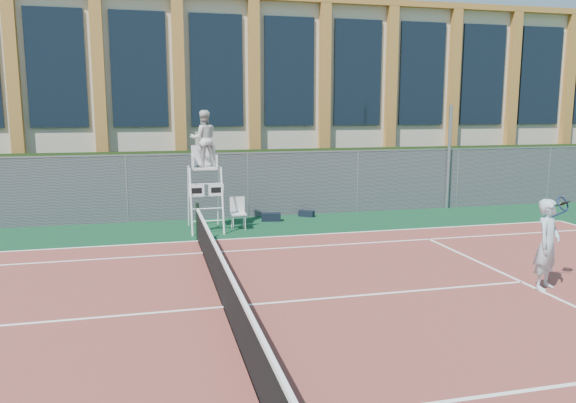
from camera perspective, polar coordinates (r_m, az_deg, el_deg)
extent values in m
plane|color=#233814|center=(10.76, -6.51, -10.75)|extent=(120.00, 120.00, 0.00)
cube|color=#0E3E24|center=(11.70, -7.16, -9.07)|extent=(36.00, 20.00, 0.01)
cube|color=brown|center=(10.76, -6.51, -10.65)|extent=(23.77, 10.97, 0.02)
cylinder|color=black|center=(15.99, -9.16, -2.07)|extent=(0.10, 0.10, 1.10)
cube|color=black|center=(10.61, -6.56, -8.42)|extent=(0.03, 11.00, 0.86)
cube|color=white|center=(10.48, -6.60, -6.05)|extent=(0.06, 11.20, 0.07)
cube|color=black|center=(20.24, -10.26, 1.87)|extent=(40.00, 1.40, 2.20)
cube|color=beige|center=(28.06, -11.53, 9.82)|extent=(44.00, 10.00, 8.00)
cube|color=#AD7432|center=(28.40, -11.81, 18.12)|extent=(45.00, 10.60, 0.25)
cylinder|color=#9EA0A5|center=(21.69, 16.02, 4.33)|extent=(0.12, 0.12, 3.84)
cylinder|color=white|center=(16.78, -9.81, -0.11)|extent=(0.06, 0.56, 2.02)
cylinder|color=white|center=(16.87, -6.66, 0.02)|extent=(0.06, 0.56, 2.02)
cylinder|color=white|center=(17.80, -10.06, 0.42)|extent=(0.06, 0.56, 2.02)
cylinder|color=white|center=(17.88, -7.08, 0.54)|extent=(0.06, 0.56, 2.02)
cube|color=white|center=(17.20, -8.48, 3.37)|extent=(0.72, 0.62, 0.06)
cube|color=white|center=(17.45, -8.60, 4.65)|extent=(0.72, 0.05, 0.62)
cube|color=white|center=(16.84, -9.27, 1.10)|extent=(0.46, 0.03, 0.35)
cube|color=white|center=(16.90, -7.31, 1.17)|extent=(0.46, 0.03, 0.35)
imported|color=silver|center=(17.18, -8.56, 6.32)|extent=(0.89, 0.72, 1.71)
cube|color=silver|center=(17.39, -5.07, -1.27)|extent=(0.47, 0.47, 0.04)
cube|color=silver|center=(17.54, -5.18, -0.30)|extent=(0.46, 0.05, 0.49)
cylinder|color=silver|center=(17.23, -5.58, -2.23)|extent=(0.03, 0.03, 0.46)
cylinder|color=silver|center=(17.28, -4.36, -2.17)|extent=(0.03, 0.03, 0.46)
cylinder|color=silver|center=(17.59, -5.74, -1.99)|extent=(0.03, 0.03, 0.46)
cylinder|color=silver|center=(17.64, -4.54, -1.94)|extent=(0.03, 0.03, 0.46)
cube|color=black|center=(18.66, -1.74, -1.58)|extent=(0.68, 0.38, 0.27)
cube|color=black|center=(19.44, 1.88, -1.23)|extent=(0.56, 0.49, 0.21)
imported|color=#ABC3CD|center=(12.62, 24.86, -3.99)|extent=(0.81, 0.73, 1.87)
torus|color=#121F45|center=(12.97, 26.14, -0.20)|extent=(0.38, 0.30, 0.30)
sphere|color=#CCE533|center=(13.18, 25.96, -0.27)|extent=(0.07, 0.07, 0.07)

